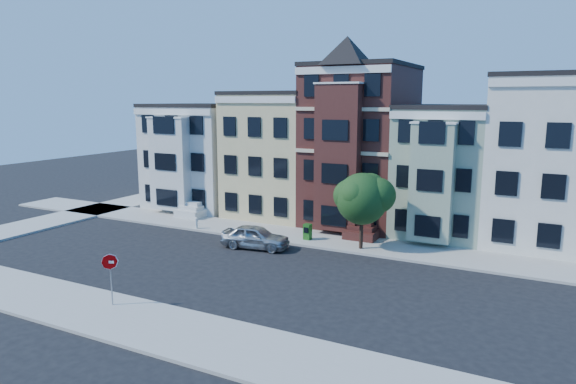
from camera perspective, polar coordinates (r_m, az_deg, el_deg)
The scene contains 14 objects.
ground at distance 28.79m, azimuth -1.84°, elevation -9.34°, with size 120.00×120.00×0.00m, color black.
far_sidewalk at distance 35.64m, azimuth 4.46°, elevation -5.38°, with size 60.00×4.00×0.15m, color #9E9B93.
near_sidewalk at distance 22.64m, azimuth -12.10°, elevation -15.00°, with size 60.00×4.00×0.15m, color #9E9B93.
cross_sidewalk at distance 43.53m, azimuth -28.10°, elevation -3.70°, with size 4.00×60.00×0.15m, color #9E9B93.
house_white at distance 47.77m, azimuth -9.16°, elevation 3.91°, with size 8.00×9.00×9.00m, color silver.
house_yellow at distance 43.46m, azimuth -0.63°, elevation 4.09°, with size 7.00×9.00×10.00m, color #D6C187.
house_brown at distance 40.57m, azimuth 8.17°, elevation 4.97°, with size 7.00×9.00×12.00m, color #411B17.
house_green at distance 39.10m, azimuth 17.14°, elevation 2.21°, with size 6.00×9.00×9.00m, color gray.
house_cream at distance 38.39m, azimuth 27.55°, elevation 2.87°, with size 8.00×9.00×11.00m, color silver.
street_tree at distance 33.01m, azimuth 8.22°, elevation -1.14°, with size 5.23×5.23×6.09m, color #224A1C, non-canonical shape.
parked_car at distance 33.84m, azimuth -3.64°, elevation -4.99°, with size 1.82×4.52×1.54m, color #A8ABB1.
newspaper_box at distance 35.37m, azimuth 2.19°, elevation -4.44°, with size 0.49×0.43×1.09m, color #20621B.
fire_hydrant at distance 38.98m, azimuth -10.14°, elevation -3.52°, with size 0.24×0.24×0.68m, color white.
stop_sign at distance 25.53m, azimuth -19.08°, elevation -8.83°, with size 0.77×0.11×2.80m, color #B00001, non-canonical shape.
Camera 1 is at (13.25, -23.67, 9.63)m, focal length 32.00 mm.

